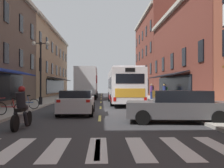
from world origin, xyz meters
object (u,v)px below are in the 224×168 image
sedan_mid (77,102)px  pedestrian_rear (151,91)px  pedestrian_mid (152,91)px  transit_bus (124,86)px  motorcycle_rider (22,110)px  box_truck (87,83)px  bicycle_mid (10,108)px  sedan_far (90,91)px  pedestrian_near (165,92)px  sedan_near (178,106)px  bicycle_near (26,104)px  street_lamp_twin (41,69)px

sedan_mid → pedestrian_rear: bearing=63.9°
sedan_mid → pedestrian_mid: 18.91m
transit_bus → motorcycle_rider: 14.90m
pedestrian_rear → box_truck: bearing=-18.5°
bicycle_mid → pedestrian_rear: size_ratio=0.98×
box_truck → motorcycle_rider: 22.30m
sedan_far → motorcycle_rider: motorcycle_rider is taller
box_truck → pedestrian_mid: box_truck is taller
sedan_mid → pedestrian_near: (7.87, 11.41, 0.33)m
box_truck → pedestrian_mid: bearing=0.9°
motorcycle_rider → bicycle_mid: 3.84m
bicycle_mid → box_truck: bearing=81.3°
box_truck → pedestrian_mid: size_ratio=5.04×
box_truck → sedan_near: bearing=-75.7°
box_truck → sedan_near: 21.45m
sedan_mid → bicycle_near: bearing=151.8°
sedan_far → sedan_mid: bearing=-89.0°
transit_bus → pedestrian_mid: bearing=62.8°
pedestrian_mid → sedan_mid: bearing=-7.7°
motorcycle_rider → bicycle_mid: bearing=115.1°
bicycle_mid → pedestrian_mid: bearing=59.7°
sedan_near → motorcycle_rider: size_ratio=2.28×
box_truck → bicycle_near: (-3.12, -15.23, -1.47)m
box_truck → sedan_far: size_ratio=1.79×
pedestrian_near → pedestrian_mid: size_ratio=1.04×
bicycle_near → pedestrian_mid: 19.05m
transit_bus → street_lamp_twin: (-6.94, -2.82, 1.32)m
sedan_near → pedestrian_near: pedestrian_near is taller
box_truck → street_lamp_twin: street_lamp_twin is taller
transit_bus → pedestrian_rear: bearing=57.0°
sedan_near → sedan_far: (-5.40, 32.79, -0.02)m
transit_bus → motorcycle_rider: (-5.08, -13.97, -0.95)m
sedan_near → pedestrian_mid: (2.85, 20.88, 0.26)m
pedestrian_mid → box_truck: bearing=-72.6°
sedan_mid → pedestrian_near: size_ratio=2.51×
bicycle_near → box_truck: bearing=78.4°
sedan_mid → motorcycle_rider: size_ratio=2.08×
box_truck → pedestrian_near: 10.08m
transit_bus → motorcycle_rider: bearing=-110.0°
street_lamp_twin → bicycle_near: bearing=-90.2°
motorcycle_rider → pedestrian_rear: pedestrian_rear is taller
pedestrian_rear → street_lamp_twin: 13.69m
transit_bus → pedestrian_mid: transit_bus is taller
pedestrian_near → pedestrian_mid: pedestrian_near is taller
bicycle_mid → pedestrian_rear: pedestrian_rear is taller
bicycle_mid → bicycle_near: bearing=93.9°
sedan_near → pedestrian_mid: bearing=82.2°
transit_bus → sedan_far: size_ratio=2.38×
bicycle_mid → pedestrian_near: bearing=49.5°
box_truck → transit_bus: bearing=-65.1°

